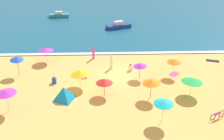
# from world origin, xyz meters

# --- Properties ---
(ground_plane) EXTENTS (60.00, 60.00, 0.00)m
(ground_plane) POSITION_xyz_m (0.00, 0.00, 0.00)
(ground_plane) COLOR #EDBC60
(ocean_water) EXTENTS (60.00, 44.00, 0.10)m
(ocean_water) POSITION_xyz_m (0.00, 28.00, 0.05)
(ocean_water) COLOR #196084
(ocean_water) RESTS_ON ground_plane
(wave_breaker_foam) EXTENTS (57.00, 0.70, 0.01)m
(wave_breaker_foam) POSITION_xyz_m (0.00, 6.30, 0.10)
(wave_breaker_foam) COLOR white
(wave_breaker_foam) RESTS_ON ocean_water
(beach_umbrella_0) EXTENTS (2.84, 2.84, 2.34)m
(beach_umbrella_0) POSITION_xyz_m (-11.40, -6.77, 2.15)
(beach_umbrella_0) COLOR silver
(beach_umbrella_0) RESTS_ON ground_plane
(beach_umbrella_1) EXTENTS (1.82, 1.80, 1.98)m
(beach_umbrella_1) POSITION_xyz_m (2.21, -0.66, 1.74)
(beach_umbrella_1) COLOR #4C3823
(beach_umbrella_1) RESTS_ON ground_plane
(beach_umbrella_2) EXTENTS (2.28, 2.28, 2.43)m
(beach_umbrella_2) POSITION_xyz_m (-12.34, 0.60, 2.16)
(beach_umbrella_2) COLOR #4C3823
(beach_umbrella_2) RESTS_ON ground_plane
(beach_umbrella_3) EXTENTS (2.45, 2.45, 2.32)m
(beach_umbrella_3) POSITION_xyz_m (3.30, -8.96, 2.15)
(beach_umbrella_3) COLOR silver
(beach_umbrella_3) RESTS_ON ground_plane
(beach_umbrella_4) EXTENTS (2.12, 2.09, 2.26)m
(beach_umbrella_4) POSITION_xyz_m (2.87, -4.95, 1.98)
(beach_umbrella_4) COLOR #4C3823
(beach_umbrella_4) RESTS_ON ground_plane
(beach_umbrella_5) EXTENTS (2.65, 2.63, 2.11)m
(beach_umbrella_5) POSITION_xyz_m (-4.64, -2.34, 1.79)
(beach_umbrella_5) COLOR silver
(beach_umbrella_5) RESTS_ON ground_plane
(beach_umbrella_6) EXTENTS (1.95, 1.96, 1.97)m
(beach_umbrella_6) POSITION_xyz_m (-1.99, -4.21, 1.70)
(beach_umbrella_6) COLOR #4C3823
(beach_umbrella_6) RESTS_ON ground_plane
(beach_umbrella_7) EXTENTS (2.27, 2.29, 2.01)m
(beach_umbrella_7) POSITION_xyz_m (-9.58, 4.18, 1.75)
(beach_umbrella_7) COLOR silver
(beach_umbrella_7) RESTS_ON ground_plane
(beach_umbrella_8) EXTENTS (3.18, 3.18, 1.95)m
(beach_umbrella_8) POSITION_xyz_m (7.27, -4.42, 1.70)
(beach_umbrella_8) COLOR silver
(beach_umbrella_8) RESTS_ON ground_plane
(beach_umbrella_9) EXTENTS (1.99, 2.01, 2.18)m
(beach_umbrella_9) POSITION_xyz_m (6.32, -0.17, 1.95)
(beach_umbrella_9) COLOR silver
(beach_umbrella_9) RESTS_ON ground_plane
(beach_tent) EXTENTS (2.53, 2.54, 1.45)m
(beach_tent) POSITION_xyz_m (-6.20, -4.92, 0.73)
(beach_tent) COLOR #1999D8
(beach_tent) RESTS_ON ground_plane
(parked_bicycle) EXTENTS (1.67, 0.83, 0.76)m
(parked_bicycle) POSITION_xyz_m (8.63, -8.62, 0.38)
(parked_bicycle) COLOR black
(parked_bicycle) RESTS_ON ground_plane
(beachgoer_0) EXTENTS (0.50, 0.50, 0.90)m
(beachgoer_0) POSITION_xyz_m (-7.76, -1.53, 0.37)
(beachgoer_0) COLOR blue
(beachgoer_0) RESTS_ON ground_plane
(beachgoer_1) EXTENTS (0.44, 0.44, 1.70)m
(beachgoer_1) POSITION_xyz_m (-1.06, 1.95, 0.80)
(beachgoer_1) COLOR white
(beachgoer_1) RESTS_ON ground_plane
(beachgoer_3) EXTENTS (0.51, 0.51, 0.91)m
(beachgoer_3) POSITION_xyz_m (1.32, 1.26, 0.40)
(beachgoer_3) COLOR white
(beachgoer_3) RESTS_ON ground_plane
(beachgoer_4) EXTENTS (0.34, 0.34, 1.83)m
(beachgoer_4) POSITION_xyz_m (-3.40, 4.90, 0.87)
(beachgoer_4) COLOR #D84CA5
(beachgoer_4) RESTS_ON ground_plane
(beach_towel_0) EXTENTS (1.59, 1.58, 0.01)m
(beach_towel_0) POSITION_xyz_m (6.60, 0.10, 0.01)
(beach_towel_0) COLOR #D84CA5
(beach_towel_0) RESTS_ON ground_plane
(beach_towel_1) EXTENTS (1.03, 1.42, 0.01)m
(beach_towel_1) POSITION_xyz_m (-4.50, -0.19, 0.01)
(beach_towel_1) COLOR red
(beach_towel_1) RESTS_ON ground_plane
(beach_towel_2) EXTENTS (1.84, 1.20, 0.01)m
(beach_towel_2) POSITION_xyz_m (12.61, 3.59, 0.01)
(beach_towel_2) COLOR black
(beach_towel_2) RESTS_ON ground_plane
(small_boat_0) EXTENTS (3.93, 1.54, 1.11)m
(small_boat_0) POSITION_xyz_m (-10.63, 23.76, 0.49)
(small_boat_0) COLOR teal
(small_boat_0) RESTS_ON ocean_water
(small_boat_1) EXTENTS (4.57, 2.73, 1.23)m
(small_boat_1) POSITION_xyz_m (0.68, 16.94, 0.52)
(small_boat_1) COLOR navy
(small_boat_1) RESTS_ON ocean_water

